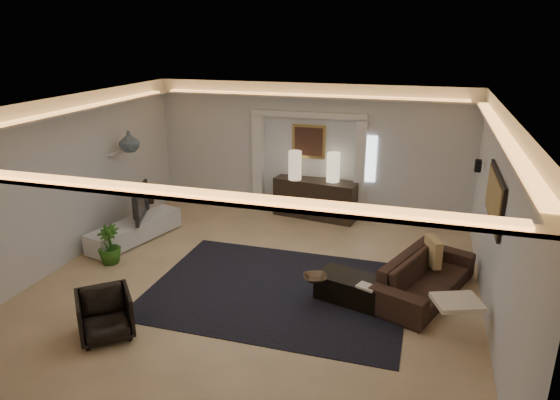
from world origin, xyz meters
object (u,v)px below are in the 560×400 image
(coffee_table, at_px, (352,288))
(sofa, at_px, (425,276))
(console, at_px, (315,200))
(armchair, at_px, (105,315))

(coffee_table, bearing_deg, sofa, 40.38)
(console, distance_m, sofa, 3.78)
(console, height_order, sofa, console)
(coffee_table, distance_m, armchair, 3.58)
(console, height_order, armchair, console)
(console, xyz_separation_m, armchair, (-1.70, -5.30, -0.08))
(armchair, bearing_deg, sofa, -10.51)
(console, bearing_deg, armchair, -99.16)
(sofa, height_order, armchair, armchair)
(console, height_order, coffee_table, console)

